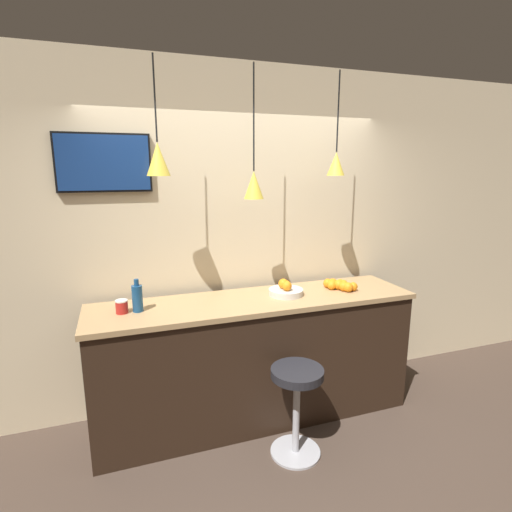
{
  "coord_description": "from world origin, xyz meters",
  "views": [
    {
      "loc": [
        -1.0,
        -2.25,
        2.05
      ],
      "look_at": [
        0.0,
        0.61,
        1.39
      ],
      "focal_mm": 28.0,
      "sensor_mm": 36.0,
      "label": 1
    }
  ],
  "objects_px": {
    "bar_stool": "(297,394)",
    "juice_bottle": "(137,298)",
    "mounted_tv": "(104,163)",
    "spread_jar": "(122,307)",
    "fruit_bowl": "(286,290)"
  },
  "relations": [
    {
      "from": "bar_stool",
      "to": "juice_bottle",
      "type": "distance_m",
      "value": 1.34
    },
    {
      "from": "juice_bottle",
      "to": "mounted_tv",
      "type": "relative_size",
      "value": 0.36
    },
    {
      "from": "mounted_tv",
      "to": "spread_jar",
      "type": "bearing_deg",
      "value": -81.94
    },
    {
      "from": "fruit_bowl",
      "to": "mounted_tv",
      "type": "xyz_separation_m",
      "value": [
        -1.33,
        0.36,
        1.02
      ]
    },
    {
      "from": "bar_stool",
      "to": "fruit_bowl",
      "type": "relative_size",
      "value": 2.39
    },
    {
      "from": "bar_stool",
      "to": "fruit_bowl",
      "type": "bearing_deg",
      "value": 75.58
    },
    {
      "from": "fruit_bowl",
      "to": "mounted_tv",
      "type": "distance_m",
      "value": 1.71
    },
    {
      "from": "spread_jar",
      "to": "mounted_tv",
      "type": "bearing_deg",
      "value": 98.06
    },
    {
      "from": "juice_bottle",
      "to": "mounted_tv",
      "type": "height_order",
      "value": "mounted_tv"
    },
    {
      "from": "bar_stool",
      "to": "fruit_bowl",
      "type": "height_order",
      "value": "fruit_bowl"
    },
    {
      "from": "bar_stool",
      "to": "spread_jar",
      "type": "xyz_separation_m",
      "value": [
        -1.14,
        0.55,
        0.61
      ]
    },
    {
      "from": "bar_stool",
      "to": "mounted_tv",
      "type": "bearing_deg",
      "value": 142.69
    },
    {
      "from": "bar_stool",
      "to": "mounted_tv",
      "type": "relative_size",
      "value": 0.99
    },
    {
      "from": "mounted_tv",
      "to": "bar_stool",
      "type": "bearing_deg",
      "value": -37.31
    },
    {
      "from": "fruit_bowl",
      "to": "spread_jar",
      "type": "relative_size",
      "value": 2.91
    }
  ]
}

